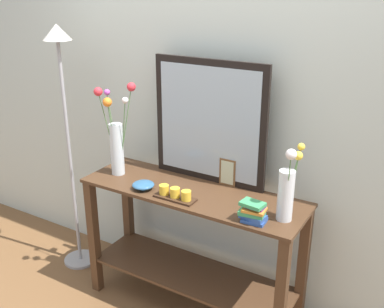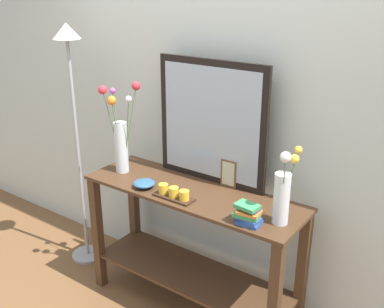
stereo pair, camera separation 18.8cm
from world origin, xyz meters
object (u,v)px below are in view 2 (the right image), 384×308
(vase_right, at_px, (283,193))
(floor_lamp, at_px, (74,109))
(candle_tray, at_px, (174,194))
(tall_vase_left, at_px, (121,136))
(picture_frame_small, at_px, (229,174))
(mirror_leaning, at_px, (211,123))
(book_stack, at_px, (248,215))
(console_table, at_px, (192,237))
(decorative_bowl, at_px, (144,183))

(vase_right, bearing_deg, floor_lamp, 178.40)
(candle_tray, relative_size, floor_lamp, 0.14)
(tall_vase_left, height_order, picture_frame_small, tall_vase_left)
(floor_lamp, bearing_deg, candle_tray, -8.19)
(mirror_leaning, bearing_deg, book_stack, -37.01)
(floor_lamp, bearing_deg, console_table, 0.05)
(picture_frame_small, xyz_separation_m, book_stack, (0.31, -0.32, -0.03))
(book_stack, height_order, floor_lamp, floor_lamp)
(vase_right, xyz_separation_m, picture_frame_small, (-0.44, 0.22, -0.09))
(candle_tray, distance_m, floor_lamp, 1.01)
(vase_right, xyz_separation_m, book_stack, (-0.13, -0.11, -0.12))
(mirror_leaning, distance_m, book_stack, 0.64)
(console_table, bearing_deg, decorative_bowl, -153.99)
(candle_tray, relative_size, decorative_bowl, 1.85)
(tall_vase_left, relative_size, book_stack, 4.05)
(book_stack, distance_m, floor_lamp, 1.47)
(book_stack, bearing_deg, console_table, 161.66)
(console_table, relative_size, tall_vase_left, 2.37)
(console_table, bearing_deg, floor_lamp, -179.95)
(mirror_leaning, relative_size, decorative_bowl, 5.64)
(mirror_leaning, bearing_deg, vase_right, -21.82)
(candle_tray, height_order, decorative_bowl, candle_tray)
(console_table, xyz_separation_m, floor_lamp, (-0.98, -0.00, 0.66))
(console_table, height_order, mirror_leaning, mirror_leaning)
(mirror_leaning, distance_m, vase_right, 0.66)
(console_table, bearing_deg, candle_tray, -101.73)
(vase_right, bearing_deg, tall_vase_left, 178.93)
(floor_lamp, bearing_deg, decorative_bowl, -9.86)
(picture_frame_small, bearing_deg, vase_right, -26.44)
(mirror_leaning, height_order, tall_vase_left, mirror_leaning)
(mirror_leaning, distance_m, candle_tray, 0.47)
(console_table, height_order, floor_lamp, floor_lamp)
(console_table, relative_size, floor_lamp, 0.79)
(floor_lamp, bearing_deg, book_stack, -5.94)
(vase_right, bearing_deg, candle_tray, -171.33)
(candle_tray, bearing_deg, mirror_leaning, 83.99)
(console_table, distance_m, candle_tray, 0.37)
(decorative_bowl, distance_m, floor_lamp, 0.80)
(vase_right, height_order, candle_tray, vase_right)
(vase_right, height_order, book_stack, vase_right)
(console_table, relative_size, book_stack, 9.62)
(mirror_leaning, height_order, floor_lamp, floor_lamp)
(tall_vase_left, height_order, book_stack, tall_vase_left)
(vase_right, bearing_deg, decorative_bowl, -174.46)
(vase_right, distance_m, floor_lamp, 1.58)
(vase_right, relative_size, floor_lamp, 0.24)
(mirror_leaning, height_order, decorative_bowl, mirror_leaning)
(console_table, distance_m, decorative_bowl, 0.45)
(mirror_leaning, xyz_separation_m, book_stack, (0.45, -0.34, -0.32))
(decorative_bowl, bearing_deg, picture_frame_small, 36.87)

